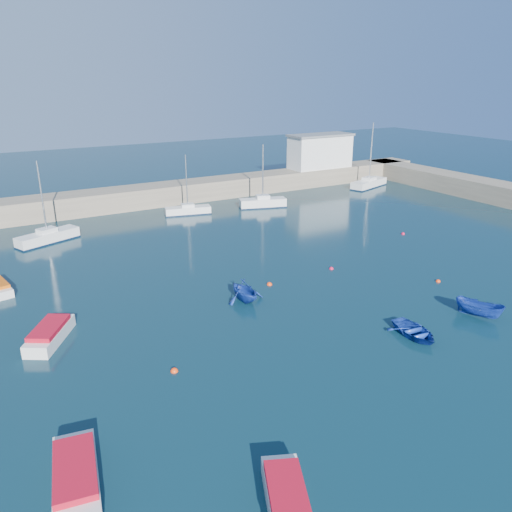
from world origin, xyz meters
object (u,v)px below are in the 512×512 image
sailboat_5 (48,237)px  motorboat_3 (287,500)px  sailboat_8 (369,183)px  dinghy_left (244,290)px  motorboat_1 (50,334)px  sailboat_7 (263,202)px  motorboat_0 (76,477)px  sailboat_6 (188,210)px  dinghy_center (414,331)px  harbor_office (320,152)px  dinghy_right (479,309)px

sailboat_5 → motorboat_3: 41.38m
sailboat_5 → sailboat_8: size_ratio=0.87×
sailboat_5 → dinghy_left: 25.44m
motorboat_3 → motorboat_1: bearing=131.1°
sailboat_7 → dinghy_left: bearing=163.2°
sailboat_5 → sailboat_8: bearing=-107.6°
motorboat_1 → motorboat_3: 20.10m
sailboat_5 → motorboat_0: bearing=150.6°
motorboat_1 → sailboat_6: bearing=82.8°
dinghy_center → motorboat_1: bearing=157.3°
motorboat_3 → dinghy_left: (8.11, 18.29, 0.39)m
harbor_office → sailboat_8: size_ratio=1.01×
motorboat_3 → dinghy_right: dinghy_right is taller
sailboat_6 → motorboat_0: size_ratio=1.40×
sailboat_6 → motorboat_0: sailboat_6 is taller
harbor_office → sailboat_5: bearing=-166.5°
sailboat_5 → motorboat_1: size_ratio=1.77×
sailboat_7 → dinghy_right: size_ratio=2.44×
harbor_office → sailboat_6: size_ratio=1.33×
dinghy_left → dinghy_right: dinghy_left is taller
dinghy_center → motorboat_3: bearing=-147.5°
harbor_office → dinghy_left: 46.41m
sailboat_8 → dinghy_center: (-30.15, -37.88, -0.25)m
dinghy_center → harbor_office: bearing=66.3°
sailboat_8 → dinghy_right: sailboat_8 is taller
harbor_office → motorboat_0: size_ratio=1.87×
motorboat_1 → harbor_office: bearing=66.6°
sailboat_6 → motorboat_1: (-20.33, -25.26, -0.01)m
sailboat_6 → sailboat_8: sailboat_8 is taller
sailboat_5 → dinghy_left: sailboat_5 is taller
sailboat_7 → dinghy_right: sailboat_7 is taller
motorboat_0 → dinghy_right: size_ratio=1.58×
sailboat_8 → motorboat_1: size_ratio=2.05×
sailboat_5 → dinghy_right: bearing=-167.1°
sailboat_7 → dinghy_center: bearing=-177.8°
harbor_office → sailboat_7: (-15.82, -8.78, -4.44)m
motorboat_0 → dinghy_right: 28.56m
harbor_office → motorboat_3: harbor_office is taller
harbor_office → dinghy_right: harbor_office is taller
dinghy_left → sailboat_5: bearing=111.2°
motorboat_3 → sailboat_8: bearing=68.9°
sailboat_5 → motorboat_3: size_ratio=1.80×
sailboat_5 → dinghy_center: 38.17m
motorboat_0 → motorboat_1: 13.77m
motorboat_0 → dinghy_left: size_ratio=1.60×
sailboat_7 → harbor_office: bearing=-44.2°
sailboat_8 → dinghy_center: size_ratio=2.68×
sailboat_8 → motorboat_1: bearing=98.9°
sailboat_6 → dinghy_right: (7.10, -37.10, 0.11)m
motorboat_0 → motorboat_3: bearing=-28.3°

